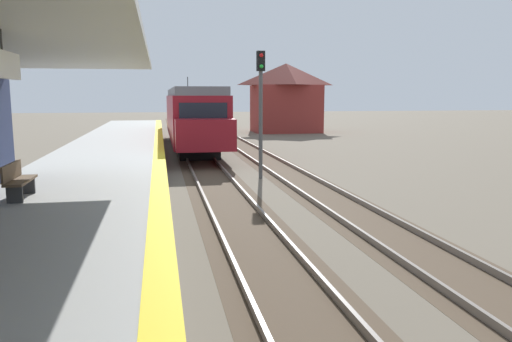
{
  "coord_description": "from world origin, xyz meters",
  "views": [
    {
      "loc": [
        -0.21,
        2.69,
        3.41
      ],
      "look_at": [
        1.44,
        11.29,
        2.1
      ],
      "focal_mm": 35.28,
      "sensor_mm": 36.0,
      "label": 1
    }
  ],
  "objects": [
    {
      "name": "track_pair_nearest_platform",
      "position": [
        1.9,
        20.0,
        0.05
      ],
      "size": [
        2.34,
        120.0,
        0.16
      ],
      "color": "#4C3D2D",
      "rests_on": "ground"
    },
    {
      "name": "station_platform",
      "position": [
        -2.5,
        16.0,
        0.45
      ],
      "size": [
        5.0,
        80.0,
        0.91
      ],
      "color": "#999993",
      "rests_on": "ground"
    },
    {
      "name": "rail_signal_post",
      "position": [
        3.89,
        22.96,
        3.19
      ],
      "size": [
        0.32,
        0.34,
        5.2
      ],
      "color": "#4C4C4C",
      "rests_on": "ground"
    },
    {
      "name": "approaching_train",
      "position": [
        1.9,
        35.73,
        2.18
      ],
      "size": [
        2.93,
        19.6,
        4.76
      ],
      "color": "maroon",
      "rests_on": "ground"
    },
    {
      "name": "platform_bench",
      "position": [
        -3.68,
        15.79,
        1.37
      ],
      "size": [
        0.45,
        1.6,
        0.88
      ],
      "color": "brown",
      "rests_on": "station_platform"
    },
    {
      "name": "distant_trackside_house",
      "position": [
        11.59,
        49.1,
        3.34
      ],
      "size": [
        6.6,
        5.28,
        6.4
      ],
      "color": "maroon",
      "rests_on": "ground"
    },
    {
      "name": "track_pair_middle",
      "position": [
        5.3,
        20.0,
        0.05
      ],
      "size": [
        2.34,
        120.0,
        0.16
      ],
      "color": "#4C3D2D",
      "rests_on": "ground"
    }
  ]
}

